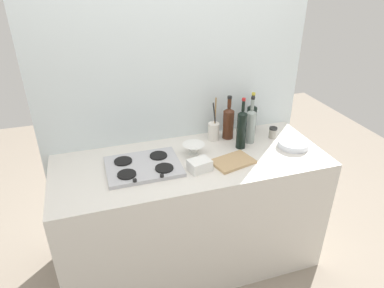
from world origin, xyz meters
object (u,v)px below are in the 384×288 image
condiment_jar_front (273,133)px  plate_stack (293,144)px  cutting_board (233,162)px  wine_bottle_mid_left (242,129)px  butter_dish (200,165)px  wine_bottle_leftmost (228,122)px  wine_bottle_rightmost (251,125)px  stovetop_hob (144,167)px  utensil_crock (214,131)px  wine_bottle_mid_right (251,118)px  mixing_bowl (194,149)px

condiment_jar_front → plate_stack: bearing=-67.5°
plate_stack → cutting_board: plate_stack is taller
wine_bottle_mid_left → butter_dish: bearing=-152.4°
wine_bottle_leftmost → butter_dish: bearing=-133.7°
wine_bottle_rightmost → cutting_board: 0.35m
plate_stack → butter_dish: 0.73m
stovetop_hob → utensil_crock: bearing=23.1°
plate_stack → utensil_crock: 0.57m
stovetop_hob → condiment_jar_front: 0.99m
plate_stack → condiment_jar_front: bearing=112.5°
wine_bottle_mid_right → cutting_board: bearing=-129.6°
wine_bottle_mid_right → cutting_board: wine_bottle_mid_right is taller
wine_bottle_mid_right → wine_bottle_leftmost: bearing=-171.5°
condiment_jar_front → wine_bottle_rightmost: bearing=-177.1°
wine_bottle_rightmost → utensil_crock: bearing=153.3°
wine_bottle_mid_left → wine_bottle_mid_right: wine_bottle_mid_left is taller
wine_bottle_leftmost → mixing_bowl: bearing=-152.8°
wine_bottle_mid_left → cutting_board: size_ratio=1.39×
wine_bottle_rightmost → utensil_crock: (-0.23, 0.12, -0.06)m
condiment_jar_front → butter_dish: bearing=-158.7°
mixing_bowl → utensil_crock: 0.27m
condiment_jar_front → cutting_board: bearing=-150.4°
wine_bottle_mid_right → butter_dish: bearing=-144.4°
stovetop_hob → wine_bottle_mid_left: wine_bottle_mid_left is taller
wine_bottle_rightmost → condiment_jar_front: bearing=2.9°
plate_stack → wine_bottle_mid_right: bearing=121.9°
wine_bottle_mid_right → condiment_jar_front: (0.12, -0.13, -0.08)m
wine_bottle_leftmost → wine_bottle_mid_right: (0.20, 0.03, -0.01)m
wine_bottle_leftmost → butter_dish: wine_bottle_leftmost is taller
stovetop_hob → butter_dish: (0.33, -0.12, 0.02)m
mixing_bowl → cutting_board: (0.21, -0.18, -0.03)m
wine_bottle_leftmost → mixing_bowl: wine_bottle_leftmost is taller
plate_stack → wine_bottle_leftmost: wine_bottle_leftmost is taller
utensil_crock → condiment_jar_front: (0.42, -0.11, -0.03)m
mixing_bowl → butter_dish: (-0.02, -0.19, -0.01)m
cutting_board → wine_bottle_rightmost: bearing=45.1°
stovetop_hob → wine_bottle_mid_left: (0.70, 0.07, 0.13)m
plate_stack → wine_bottle_rightmost: bearing=148.8°
butter_dish → condiment_jar_front: 0.70m
plate_stack → mixing_bowl: bearing=171.4°
stovetop_hob → wine_bottle_rightmost: (0.79, 0.12, 0.12)m
condiment_jar_front → cutting_board: condiment_jar_front is taller
wine_bottle_leftmost → condiment_jar_front: 0.34m
utensil_crock → cutting_board: 0.35m
wine_bottle_mid_right → wine_bottle_rightmost: (-0.08, -0.14, 0.01)m
wine_bottle_leftmost → mixing_bowl: 0.36m
cutting_board → butter_dish: bearing=-176.4°
plate_stack → wine_bottle_leftmost: 0.48m
butter_dish → utensil_crock: size_ratio=0.43×
mixing_bowl → wine_bottle_mid_left: bearing=-0.2°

